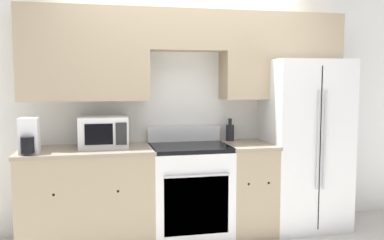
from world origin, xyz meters
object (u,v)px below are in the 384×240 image
at_px(refrigerator, 302,143).
at_px(oven_range, 190,190).
at_px(bottle, 230,132).
at_px(microwave, 103,132).

bearing_deg(refrigerator, oven_range, -176.77).
relative_size(refrigerator, bottle, 7.46).
height_order(microwave, bottle, microwave).
bearing_deg(microwave, refrigerator, 0.13).
relative_size(refrigerator, microwave, 3.82).
bearing_deg(bottle, refrigerator, -11.70).
xyz_separation_m(oven_range, refrigerator, (1.23, 0.07, 0.42)).
bearing_deg(refrigerator, microwave, -179.87).
height_order(oven_range, microwave, microwave).
height_order(oven_range, refrigerator, refrigerator).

